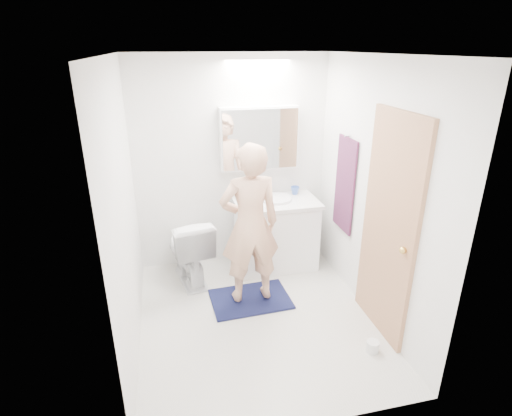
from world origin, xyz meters
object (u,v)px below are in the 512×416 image
object	(u,v)px
toilet_paper_roll	(373,346)
person	(250,225)
soap_bottle_a	(247,189)
medicine_cabinet	(259,138)
soap_bottle_b	(257,189)
toilet	(189,249)
vanity_cabinet	(276,235)
toothbrush_cup	(295,190)

from	to	relation	value
toilet_paper_roll	person	bearing A→B (deg)	131.46
soap_bottle_a	toilet_paper_roll	bearing A→B (deg)	-68.10
medicine_cabinet	soap_bottle_a	bearing A→B (deg)	-158.44
person	soap_bottle_b	xyz separation A→B (m)	(0.26, 0.84, 0.06)
medicine_cabinet	soap_bottle_a	size ratio (longest dim) A/B	3.77
toilet	soap_bottle_a	world-z (taller)	soap_bottle_a
person	toilet	bearing A→B (deg)	-46.30
vanity_cabinet	medicine_cabinet	size ratio (longest dim) A/B	1.02
soap_bottle_b	toilet_paper_roll	size ratio (longest dim) A/B	1.69
person	toothbrush_cup	xyz separation A→B (m)	(0.72, 0.82, 0.01)
vanity_cabinet	medicine_cabinet	distance (m)	1.14
medicine_cabinet	toothbrush_cup	size ratio (longest dim) A/B	8.57
toothbrush_cup	medicine_cabinet	bearing A→B (deg)	173.32
vanity_cabinet	soap_bottle_a	distance (m)	0.64
medicine_cabinet	soap_bottle_b	world-z (taller)	medicine_cabinet
medicine_cabinet	person	bearing A→B (deg)	-108.84
soap_bottle_a	toilet_paper_roll	xyz separation A→B (m)	(0.72, -1.79, -0.89)
toothbrush_cup	toilet_paper_roll	distance (m)	1.98
vanity_cabinet	soap_bottle_a	xyz separation A→B (m)	(-0.31, 0.15, 0.55)
toothbrush_cup	toilet_paper_roll	size ratio (longest dim) A/B	0.93
soap_bottle_b	toothbrush_cup	xyz separation A→B (m)	(0.46, -0.02, -0.05)
soap_bottle_b	toothbrush_cup	bearing A→B (deg)	-2.48
vanity_cabinet	soap_bottle_a	size ratio (longest dim) A/B	3.85
vanity_cabinet	toilet	bearing A→B (deg)	-173.59
toothbrush_cup	person	bearing A→B (deg)	-131.39
toilet	person	xyz separation A→B (m)	(0.57, -0.55, 0.47)
soap_bottle_a	toothbrush_cup	bearing A→B (deg)	0.99
vanity_cabinet	toilet	xyz separation A→B (m)	(-1.02, -0.11, -0.00)
vanity_cabinet	soap_bottle_b	xyz separation A→B (m)	(-0.19, 0.18, 0.52)
vanity_cabinet	person	xyz separation A→B (m)	(-0.45, -0.66, 0.47)
medicine_cabinet	toilet_paper_roll	size ratio (longest dim) A/B	8.00
toilet	soap_bottle_b	bearing A→B (deg)	-170.90
vanity_cabinet	person	size ratio (longest dim) A/B	0.56
person	soap_bottle_b	size ratio (longest dim) A/B	8.67
vanity_cabinet	medicine_cabinet	world-z (taller)	medicine_cabinet
toilet	soap_bottle_b	distance (m)	1.03
toilet_paper_roll	soap_bottle_a	bearing A→B (deg)	111.90
person	soap_bottle_a	xyz separation A→B (m)	(0.15, 0.81, 0.08)
vanity_cabinet	toothbrush_cup	bearing A→B (deg)	30.50
person	toilet_paper_roll	xyz separation A→B (m)	(0.87, -0.98, -0.81)
vanity_cabinet	soap_bottle_b	world-z (taller)	soap_bottle_b
soap_bottle_a	toilet_paper_roll	size ratio (longest dim) A/B	2.12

